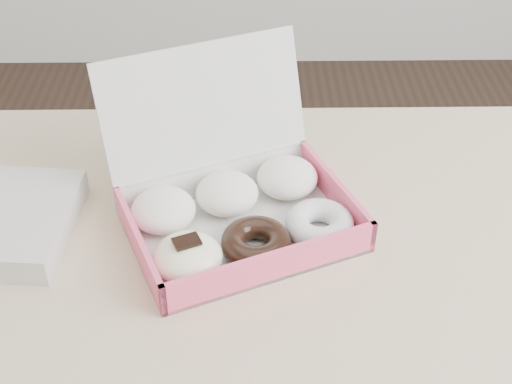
{
  "coord_description": "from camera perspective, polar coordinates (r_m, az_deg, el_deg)",
  "views": [
    {
      "loc": [
        0.04,
        -0.57,
        1.34
      ],
      "look_at": [
        0.05,
        0.1,
        0.82
      ],
      "focal_mm": 50.0,
      "sensor_mm": 36.0,
      "label": 1
    }
  ],
  "objects": [
    {
      "name": "donut_box",
      "position": [
        0.88,
        -1.78,
        -1.09
      ],
      "size": [
        0.34,
        0.33,
        0.19
      ],
      "rotation": [
        0.0,
        0.0,
        0.39
      ],
      "color": "silver",
      "rests_on": "table"
    },
    {
      "name": "table",
      "position": [
        0.88,
        -3.43,
        -11.56
      ],
      "size": [
        1.2,
        0.8,
        0.75
      ],
      "color": "tan",
      "rests_on": "ground"
    }
  ]
}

